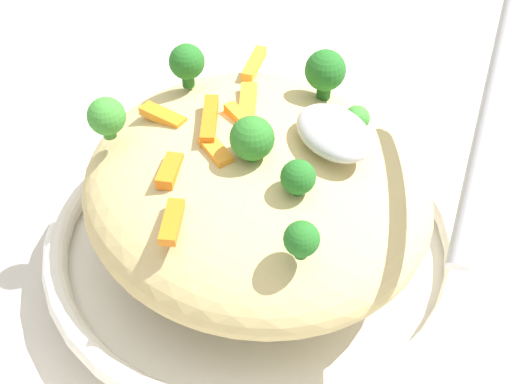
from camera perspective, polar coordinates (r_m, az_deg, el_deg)
ground_plane at (r=0.50m, az=0.00°, el=-5.75°), size 2.40×2.40×0.00m
serving_bowl at (r=0.48m, az=0.00°, el=-4.18°), size 0.29×0.29×0.04m
pasta_mound at (r=0.45m, az=0.00°, el=0.50°), size 0.24×0.22×0.08m
carrot_piece_0 at (r=0.43m, az=-3.85°, el=5.92°), size 0.04×0.03×0.01m
carrot_piece_1 at (r=0.49m, az=-0.16°, el=10.53°), size 0.03×0.03×0.01m
carrot_piece_2 at (r=0.45m, az=-0.66°, el=7.47°), size 0.04×0.03×0.01m
carrot_piece_3 at (r=0.38m, az=-6.96°, el=-2.45°), size 0.03×0.02×0.01m
carrot_piece_4 at (r=0.40m, az=-7.00°, el=1.57°), size 0.03×0.02×0.01m
carrot_piece_5 at (r=0.45m, az=-7.68°, el=6.22°), size 0.03×0.02×0.01m
carrot_piece_6 at (r=0.43m, az=-0.61°, el=5.86°), size 0.04×0.01×0.01m
carrot_piece_7 at (r=0.41m, az=-3.59°, el=3.69°), size 0.03×0.01×0.01m
broccoli_floret_0 at (r=0.46m, az=5.73°, el=9.89°), size 0.03×0.03×0.03m
broccoli_floret_1 at (r=0.44m, az=8.32°, el=6.02°), size 0.02×0.02×0.02m
broccoli_floret_2 at (r=0.35m, az=3.78°, el=-3.92°), size 0.02×0.02×0.02m
broccoli_floret_3 at (r=0.47m, az=-5.72°, el=10.58°), size 0.02×0.02×0.03m
broccoli_floret_4 at (r=0.38m, az=4.13°, el=1.43°), size 0.02×0.02×0.02m
broccoli_floret_5 at (r=0.40m, az=-0.33°, el=4.42°), size 0.03×0.03×0.03m
broccoli_floret_6 at (r=0.43m, az=-12.22°, el=6.09°), size 0.02×0.02×0.03m
serving_spoon at (r=0.40m, az=11.20°, el=5.78°), size 0.15×0.14×0.10m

